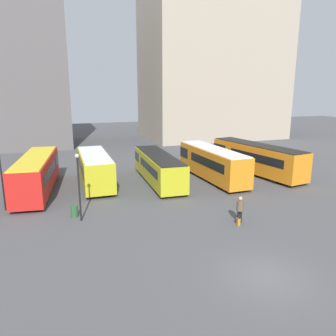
# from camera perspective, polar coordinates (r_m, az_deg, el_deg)

# --- Properties ---
(ground_plane) EXTENTS (160.00, 160.00, 0.00)m
(ground_plane) POSITION_cam_1_polar(r_m,az_deg,el_deg) (17.65, 16.66, -17.70)
(ground_plane) COLOR #4C4C4F
(building_block_right) EXTENTS (24.84, 16.35, 32.26)m
(building_block_right) POSITION_cam_1_polar(r_m,az_deg,el_deg) (65.13, 7.72, 19.70)
(building_block_right) COLOR tan
(building_block_right) RESTS_ON ground_plane
(bus_0) EXTENTS (3.82, 11.27, 3.24)m
(bus_0) POSITION_cam_1_polar(r_m,az_deg,el_deg) (31.30, -21.91, -0.82)
(bus_0) COLOR red
(bus_0) RESTS_ON ground_plane
(bus_1) EXTENTS (2.69, 9.26, 3.06)m
(bus_1) POSITION_cam_1_polar(r_m,az_deg,el_deg) (32.12, -12.64, 0.00)
(bus_1) COLOR gold
(bus_1) RESTS_ON ground_plane
(bus_2) EXTENTS (2.99, 11.09, 2.80)m
(bus_2) POSITION_cam_1_polar(r_m,az_deg,el_deg) (32.36, -1.72, 0.20)
(bus_2) COLOR gold
(bus_2) RESTS_ON ground_plane
(bus_3) EXTENTS (2.85, 10.94, 3.20)m
(bus_3) POSITION_cam_1_polar(r_m,az_deg,el_deg) (33.75, 7.66, 1.00)
(bus_3) COLOR orange
(bus_3) RESTS_ON ground_plane
(bus_4) EXTENTS (4.54, 12.40, 3.22)m
(bus_4) POSITION_cam_1_polar(r_m,az_deg,el_deg) (36.96, 15.07, 1.78)
(bus_4) COLOR orange
(bus_4) RESTS_ON ground_plane
(traveler) EXTENTS (0.55, 0.55, 1.87)m
(traveler) POSITION_cam_1_polar(r_m,az_deg,el_deg) (23.18, 12.43, -6.67)
(traveler) COLOR black
(traveler) RESTS_ON ground_plane
(suitcase) EXTENTS (0.23, 0.33, 0.72)m
(suitcase) POSITION_cam_1_polar(r_m,az_deg,el_deg) (23.01, 12.15, -9.10)
(suitcase) COLOR #B27A1E
(suitcase) RESTS_ON ground_plane
(lamp_post_0) EXTENTS (0.28, 0.28, 4.79)m
(lamp_post_0) POSITION_cam_1_polar(r_m,az_deg,el_deg) (23.17, -15.29, -2.25)
(lamp_post_0) COLOR black
(lamp_post_0) RESTS_ON ground_plane
(lamp_post_1) EXTENTS (0.28, 0.28, 6.14)m
(lamp_post_1) POSITION_cam_1_polar(r_m,az_deg,el_deg) (27.16, -27.20, 0.53)
(lamp_post_1) COLOR black
(lamp_post_1) RESTS_ON ground_plane
(trash_bin) EXTENTS (0.52, 0.52, 0.85)m
(trash_bin) POSITION_cam_1_polar(r_m,az_deg,el_deg) (24.75, -15.99, -7.26)
(trash_bin) COLOR #285633
(trash_bin) RESTS_ON ground_plane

